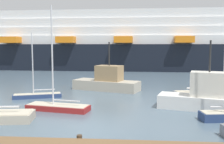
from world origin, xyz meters
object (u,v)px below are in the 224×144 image
Objects in this scene: sailboat_3 at (217,94)px; cruise_ship at (50,44)px; sailboat_5 at (58,106)px; fishing_boat_2 at (206,96)px; fishing_boat_1 at (107,81)px; sailboat_2 at (37,95)px; channel_buoy_0 at (203,87)px.

sailboat_3 is 37.78m from cruise_ship.
sailboat_5 is 10.34m from fishing_boat_2.
fishing_boat_1 is (2.61, 8.58, 0.55)m from sailboat_5.
sailboat_3 reaches higher than sailboat_2.
sailboat_5 is 0.08× the size of cruise_ship.
channel_buoy_0 is 0.02× the size of cruise_ship.
sailboat_5 reaches higher than sailboat_2.
sailboat_3 is 6.79× the size of channel_buoy_0.
sailboat_5 is 5.03× the size of channel_buoy_0.
fishing_boat_1 is 0.08× the size of cruise_ship.
cruise_ship reaches higher than sailboat_3.
sailboat_2 is 0.79× the size of fishing_boat_1.
sailboat_5 reaches higher than fishing_boat_2.
sailboat_5 is (2.98, -4.15, 0.03)m from sailboat_2.
fishing_boat_2 is 39.44m from cruise_ship.
sailboat_5 is 1.10× the size of fishing_boat_2.
sailboat_3 reaches higher than fishing_boat_2.
fishing_boat_1 is at bearing -174.35° from channel_buoy_0.
sailboat_2 is at bearing -72.57° from cruise_ship.
cruise_ship is at bearing -93.43° from sailboat_2.
fishing_boat_2 is (7.66, -7.56, 0.08)m from fishing_boat_1.
fishing_boat_1 is (5.59, 4.43, 0.59)m from sailboat_2.
fishing_boat_1 is 4.91× the size of channel_buoy_0.
sailboat_2 is 0.07× the size of cruise_ship.
sailboat_5 is at bearing -168.12° from sailboat_3.
sailboat_3 is at bearing 78.00° from fishing_boat_2.
sailboat_3 is 1.38× the size of fishing_boat_1.
sailboat_3 is 1.35× the size of sailboat_5.
sailboat_3 reaches higher than fishing_boat_1.
cruise_ship reaches higher than fishing_boat_1.
sailboat_2 is 3.90× the size of channel_buoy_0.
sailboat_2 is 0.78× the size of sailboat_5.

